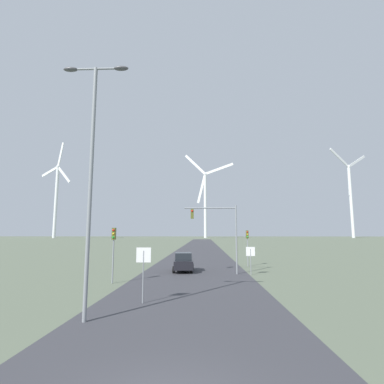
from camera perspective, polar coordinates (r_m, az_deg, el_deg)
The scene contains 11 objects.
road_surface at distance 55.06m, azimuth 1.30°, elevation -11.68°, with size 10.00×240.00×0.01m.
streetlamp at distance 14.51m, azimuth -18.57°, elevation 6.02°, with size 3.14×0.32×11.63m.
stop_sign_near at distance 17.07m, azimuth -9.23°, elevation -13.38°, with size 0.81×0.07×2.96m.
stop_sign_far at distance 28.28m, azimuth 11.10°, elevation -11.75°, with size 0.81×0.07×2.48m.
traffic_light_post_near_left at distance 23.93m, azimuth -14.72°, elevation -9.28°, with size 0.28×0.33×4.14m.
traffic_light_post_near_right at distance 35.10m, azimuth 10.51°, elevation -8.97°, with size 0.28×0.34×4.03m.
traffic_light_mast_overhead at distance 28.37m, azimuth 5.03°, elevation -6.19°, with size 4.92×0.35×6.33m.
car_approaching at distance 30.16m, azimuth -1.63°, elevation -13.19°, with size 2.05×4.20×1.83m.
wind_turbine_far_left at distance 235.97m, azimuth -24.42°, elevation -0.44°, with size 28.39×14.40×69.17m.
wind_turbine_left at distance 222.00m, azimuth 2.55°, elevation -1.06°, with size 36.19×13.66×63.79m.
wind_turbine_center at distance 253.86m, azimuth 27.95°, elevation -0.29°, with size 34.93×18.79×65.97m.
Camera 1 is at (0.88, -6.92, 3.77)m, focal length 28.00 mm.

